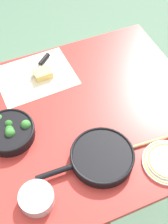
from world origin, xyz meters
name	(u,v)px	position (x,y,z in m)	size (l,w,h in m)	color
ground_plane	(84,181)	(0.00, 0.00, 0.00)	(14.00, 14.00, 0.00)	#51755B
dining_table_red	(84,124)	(0.00, 0.00, 0.67)	(1.14, 1.00, 0.75)	#B72D28
skillet_broccoli	(9,132)	(0.35, -0.02, 0.78)	(0.31, 0.25, 0.07)	black
skillet_eggs	(101,157)	(0.03, 0.25, 0.77)	(0.43, 0.27, 0.05)	black
wooden_spoon	(133,147)	(-0.13, 0.25, 0.75)	(0.40, 0.06, 0.02)	tan
parchment_sheet	(35,76)	(0.14, -0.33, 0.75)	(0.40, 0.32, 0.00)	beige
grater_knife	(40,64)	(0.09, -0.39, 0.75)	(0.20, 0.17, 0.02)	silver
cheese_block	(43,74)	(0.10, -0.31, 0.77)	(0.09, 0.07, 0.04)	#EACC66
dinner_plate_stack	(168,161)	(-0.22, 0.37, 0.76)	(0.21, 0.21, 0.03)	white
prep_bowl_steel	(37,198)	(0.33, 0.32, 0.77)	(0.14, 0.14, 0.05)	#B7B7BC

